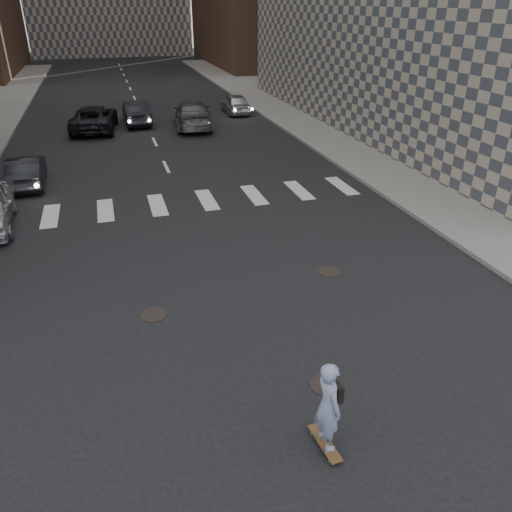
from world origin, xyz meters
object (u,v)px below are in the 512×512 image
at_px(traffic_car_a, 26,171).
at_px(traffic_car_b, 193,114).
at_px(skateboarder, 328,405).
at_px(traffic_car_e, 136,113).
at_px(traffic_car_d, 235,103).
at_px(traffic_car_c, 94,118).

relative_size(traffic_car_a, traffic_car_b, 0.70).
distance_m(skateboarder, traffic_car_a, 18.25).
distance_m(traffic_car_a, traffic_car_b, 12.65).
bearing_deg(traffic_car_b, skateboarder, 91.01).
bearing_deg(skateboarder, traffic_car_e, 87.55).
bearing_deg(traffic_car_b, traffic_car_a, 51.32).
height_order(traffic_car_d, traffic_car_e, traffic_car_e).
bearing_deg(traffic_car_c, traffic_car_e, -150.15).
bearing_deg(traffic_car_e, traffic_car_a, 61.83).
distance_m(skateboarder, traffic_car_b, 26.10).
xyz_separation_m(traffic_car_a, traffic_car_e, (5.56, 11.00, 0.08)).
relative_size(traffic_car_c, traffic_car_d, 1.37).
height_order(traffic_car_a, traffic_car_b, traffic_car_b).
bearing_deg(skateboarder, traffic_car_a, 106.67).
relative_size(traffic_car_b, traffic_car_c, 1.03).
bearing_deg(traffic_car_d, skateboarder, 80.61).
bearing_deg(traffic_car_c, traffic_car_d, -157.76).
xyz_separation_m(skateboarder, traffic_car_a, (-6.63, 17.00, -0.34)).
bearing_deg(traffic_car_e, traffic_car_d, -168.65).
bearing_deg(skateboarder, traffic_car_d, 73.92).
relative_size(traffic_car_d, traffic_car_e, 0.90).
height_order(traffic_car_b, traffic_car_e, traffic_car_b).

